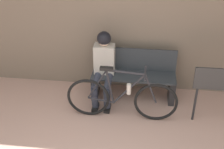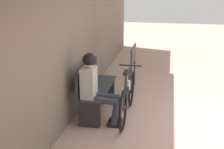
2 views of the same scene
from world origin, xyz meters
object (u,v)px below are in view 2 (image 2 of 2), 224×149
at_px(person_seated, 95,84).
at_px(bicycle, 127,97).
at_px(park_bench_near, 96,90).
at_px(signboard, 133,58).

bearing_deg(person_seated, bicycle, -54.51).
distance_m(park_bench_near, bicycle, 0.63).
relative_size(bicycle, person_seated, 1.42).
relative_size(bicycle, signboard, 1.81).
bearing_deg(park_bench_near, person_seated, -166.54).
xyz_separation_m(bicycle, signboard, (1.43, 0.08, 0.33)).
xyz_separation_m(park_bench_near, bicycle, (-0.15, -0.61, -0.02)).
height_order(park_bench_near, person_seated, person_seated).
distance_m(bicycle, person_seated, 0.69).
height_order(park_bench_near, bicycle, bicycle).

